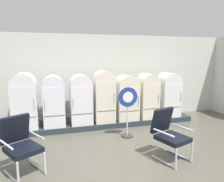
{
  "coord_description": "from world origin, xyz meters",
  "views": [
    {
      "loc": [
        -1.48,
        -3.16,
        2.16
      ],
      "look_at": [
        0.23,
        2.75,
        1.11
      ],
      "focal_mm": 33.75,
      "sensor_mm": 36.0,
      "label": 1
    }
  ],
  "objects_px": {
    "refrigerator_5": "(147,94)",
    "refrigerator_6": "(168,93)",
    "refrigerator_0": "(24,99)",
    "armchair_right": "(169,132)",
    "refrigerator_4": "(126,96)",
    "refrigerator_2": "(81,98)",
    "sign_stand": "(128,112)",
    "armchair_left": "(20,142)",
    "refrigerator_3": "(104,95)",
    "refrigerator_1": "(54,99)"
  },
  "relations": [
    {
      "from": "refrigerator_5",
      "to": "refrigerator_6",
      "type": "relative_size",
      "value": 0.99
    },
    {
      "from": "refrigerator_0",
      "to": "armchair_right",
      "type": "xyz_separation_m",
      "value": [
        3.04,
        -2.37,
        -0.4
      ]
    },
    {
      "from": "refrigerator_4",
      "to": "armchair_right",
      "type": "distance_m",
      "value": 2.4
    },
    {
      "from": "refrigerator_0",
      "to": "refrigerator_2",
      "type": "height_order",
      "value": "refrigerator_0"
    },
    {
      "from": "refrigerator_4",
      "to": "sign_stand",
      "type": "distance_m",
      "value": 1.1
    },
    {
      "from": "refrigerator_5",
      "to": "armchair_left",
      "type": "height_order",
      "value": "refrigerator_5"
    },
    {
      "from": "armchair_left",
      "to": "armchair_right",
      "type": "relative_size",
      "value": 1.0
    },
    {
      "from": "refrigerator_6",
      "to": "armchair_left",
      "type": "xyz_separation_m",
      "value": [
        -4.31,
        -2.07,
        -0.35
      ]
    },
    {
      "from": "refrigerator_0",
      "to": "armchair_left",
      "type": "bearing_deg",
      "value": -86.52
    },
    {
      "from": "refrigerator_2",
      "to": "refrigerator_5",
      "type": "distance_m",
      "value": 2.14
    },
    {
      "from": "refrigerator_2",
      "to": "refrigerator_4",
      "type": "height_order",
      "value": "refrigerator_2"
    },
    {
      "from": "refrigerator_3",
      "to": "refrigerator_4",
      "type": "height_order",
      "value": "refrigerator_3"
    },
    {
      "from": "armchair_right",
      "to": "sign_stand",
      "type": "distance_m",
      "value": 1.41
    },
    {
      "from": "refrigerator_6",
      "to": "armchair_right",
      "type": "distance_m",
      "value": 2.77
    },
    {
      "from": "refrigerator_2",
      "to": "refrigerator_6",
      "type": "bearing_deg",
      "value": -0.12
    },
    {
      "from": "refrigerator_5",
      "to": "armchair_right",
      "type": "bearing_deg",
      "value": -105.0
    },
    {
      "from": "refrigerator_2",
      "to": "refrigerator_4",
      "type": "relative_size",
      "value": 1.04
    },
    {
      "from": "refrigerator_1",
      "to": "refrigerator_2",
      "type": "relative_size",
      "value": 1.0
    },
    {
      "from": "refrigerator_6",
      "to": "armchair_left",
      "type": "height_order",
      "value": "refrigerator_6"
    },
    {
      "from": "refrigerator_6",
      "to": "armchair_left",
      "type": "distance_m",
      "value": 4.79
    },
    {
      "from": "armchair_right",
      "to": "armchair_left",
      "type": "bearing_deg",
      "value": 174.16
    },
    {
      "from": "refrigerator_3",
      "to": "armchair_right",
      "type": "height_order",
      "value": "refrigerator_3"
    },
    {
      "from": "refrigerator_6",
      "to": "sign_stand",
      "type": "relative_size",
      "value": 1.07
    },
    {
      "from": "refrigerator_0",
      "to": "refrigerator_3",
      "type": "bearing_deg",
      "value": -0.74
    },
    {
      "from": "sign_stand",
      "to": "refrigerator_2",
      "type": "bearing_deg",
      "value": 136.5
    },
    {
      "from": "refrigerator_0",
      "to": "sign_stand",
      "type": "xyz_separation_m",
      "value": [
        2.62,
        -1.03,
        -0.28
      ]
    },
    {
      "from": "refrigerator_2",
      "to": "refrigerator_3",
      "type": "xyz_separation_m",
      "value": [
        0.69,
        -0.03,
        0.06
      ]
    },
    {
      "from": "refrigerator_1",
      "to": "sign_stand",
      "type": "xyz_separation_m",
      "value": [
        1.86,
        -1.0,
        -0.24
      ]
    },
    {
      "from": "refrigerator_4",
      "to": "refrigerator_0",
      "type": "bearing_deg",
      "value": 180.0
    },
    {
      "from": "refrigerator_3",
      "to": "refrigerator_1",
      "type": "bearing_deg",
      "value": -179.8
    },
    {
      "from": "refrigerator_6",
      "to": "armchair_right",
      "type": "xyz_separation_m",
      "value": [
        -1.39,
        -2.37,
        -0.35
      ]
    },
    {
      "from": "refrigerator_1",
      "to": "refrigerator_4",
      "type": "xyz_separation_m",
      "value": [
        2.19,
        0.03,
        -0.04
      ]
    },
    {
      "from": "refrigerator_5",
      "to": "armchair_right",
      "type": "distance_m",
      "value": 2.48
    },
    {
      "from": "refrigerator_2",
      "to": "refrigerator_3",
      "type": "relative_size",
      "value": 0.93
    },
    {
      "from": "refrigerator_2",
      "to": "refrigerator_6",
      "type": "distance_m",
      "value": 2.9
    },
    {
      "from": "refrigerator_6",
      "to": "armchair_right",
      "type": "height_order",
      "value": "refrigerator_6"
    },
    {
      "from": "refrigerator_5",
      "to": "refrigerator_6",
      "type": "distance_m",
      "value": 0.76
    },
    {
      "from": "refrigerator_4",
      "to": "refrigerator_5",
      "type": "xyz_separation_m",
      "value": [
        0.72,
        -0.0,
        0.02
      ]
    },
    {
      "from": "refrigerator_0",
      "to": "sign_stand",
      "type": "relative_size",
      "value": 1.14
    },
    {
      "from": "refrigerator_3",
      "to": "refrigerator_5",
      "type": "height_order",
      "value": "refrigerator_3"
    },
    {
      "from": "armchair_left",
      "to": "refrigerator_3",
      "type": "bearing_deg",
      "value": 44.21
    },
    {
      "from": "refrigerator_6",
      "to": "sign_stand",
      "type": "bearing_deg",
      "value": -150.53
    },
    {
      "from": "refrigerator_3",
      "to": "armchair_left",
      "type": "distance_m",
      "value": 2.96
    },
    {
      "from": "refrigerator_1",
      "to": "armchair_left",
      "type": "height_order",
      "value": "refrigerator_1"
    },
    {
      "from": "armchair_left",
      "to": "sign_stand",
      "type": "distance_m",
      "value": 2.71
    },
    {
      "from": "refrigerator_1",
      "to": "armchair_left",
      "type": "bearing_deg",
      "value": -107.43
    },
    {
      "from": "refrigerator_6",
      "to": "sign_stand",
      "type": "distance_m",
      "value": 2.1
    },
    {
      "from": "refrigerator_5",
      "to": "sign_stand",
      "type": "bearing_deg",
      "value": -135.69
    },
    {
      "from": "armchair_right",
      "to": "refrigerator_6",
      "type": "bearing_deg",
      "value": 59.5
    },
    {
      "from": "refrigerator_6",
      "to": "refrigerator_2",
      "type": "bearing_deg",
      "value": 179.88
    }
  ]
}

